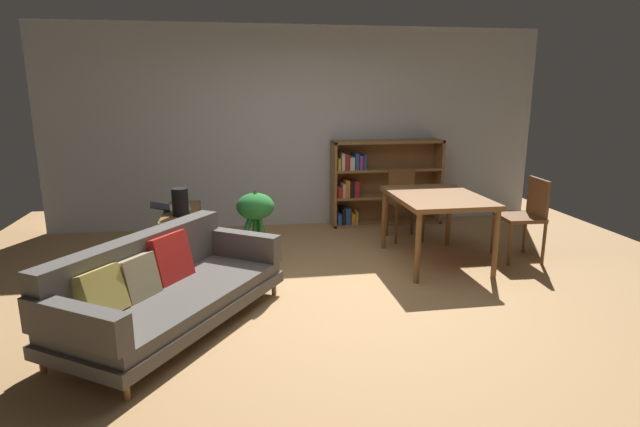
# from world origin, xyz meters

# --- Properties ---
(ground_plane) EXTENTS (8.16, 8.16, 0.00)m
(ground_plane) POSITION_xyz_m (0.00, 0.00, 0.00)
(ground_plane) COLOR tan
(back_wall_panel) EXTENTS (6.80, 0.10, 2.70)m
(back_wall_panel) POSITION_xyz_m (0.00, 2.70, 1.35)
(back_wall_panel) COLOR silver
(back_wall_panel) RESTS_ON ground_plane
(fabric_couch) EXTENTS (1.85, 2.15, 0.73)m
(fabric_couch) POSITION_xyz_m (-1.52, -0.39, 0.33)
(fabric_couch) COLOR olive
(fabric_couch) RESTS_ON ground_plane
(media_console) EXTENTS (0.36, 1.03, 0.58)m
(media_console) POSITION_xyz_m (-1.51, 1.21, 0.29)
(media_console) COLOR brown
(media_console) RESTS_ON ground_plane
(open_laptop) EXTENTS (0.46, 0.36, 0.07)m
(open_laptop) POSITION_xyz_m (-1.61, 1.32, 0.60)
(open_laptop) COLOR silver
(open_laptop) RESTS_ON media_console
(desk_speaker) EXTENTS (0.17, 0.17, 0.29)m
(desk_speaker) POSITION_xyz_m (-1.49, 1.00, 0.73)
(desk_speaker) COLOR black
(desk_speaker) RESTS_ON media_console
(potted_floor_plant) EXTENTS (0.41, 0.53, 0.83)m
(potted_floor_plant) POSITION_xyz_m (-0.72, 0.98, 0.52)
(potted_floor_plant) COLOR #9E9389
(potted_floor_plant) RESTS_ON ground_plane
(dining_table) EXTENTS (0.92, 1.26, 0.76)m
(dining_table) POSITION_xyz_m (1.23, 0.76, 0.68)
(dining_table) COLOR brown
(dining_table) RESTS_ON ground_plane
(dining_chair_near) EXTENTS (0.45, 0.48, 0.92)m
(dining_chair_near) POSITION_xyz_m (2.27, 0.70, 0.53)
(dining_chair_near) COLOR brown
(dining_chair_near) RESTS_ON ground_plane
(dining_chair_far) EXTENTS (0.40, 0.40, 0.88)m
(dining_chair_far) POSITION_xyz_m (1.20, 1.74, 0.51)
(dining_chair_far) COLOR brown
(dining_chair_far) RESTS_ON ground_plane
(bookshelf) EXTENTS (1.55, 0.34, 1.19)m
(bookshelf) POSITION_xyz_m (1.07, 2.51, 0.59)
(bookshelf) COLOR olive
(bookshelf) RESTS_ON ground_plane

